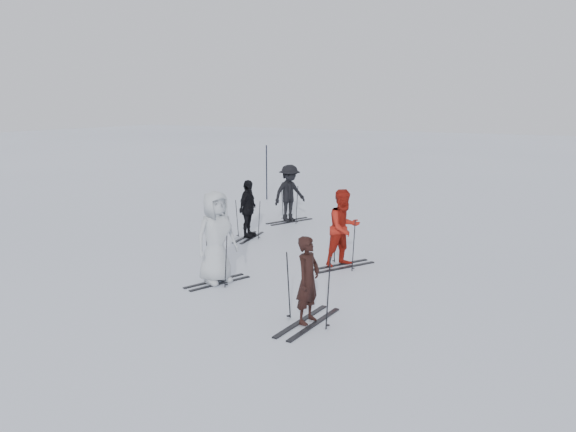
% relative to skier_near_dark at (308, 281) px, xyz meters
% --- Properties ---
extents(ground, '(120.00, 120.00, 0.00)m').
position_rel_skier_near_dark_xyz_m(ground, '(-2.55, 2.77, -0.77)').
color(ground, silver).
rests_on(ground, ground).
extents(skier_near_dark, '(0.39, 0.58, 1.54)m').
position_rel_skier_near_dark_xyz_m(skier_near_dark, '(0.00, 0.00, 0.00)').
color(skier_near_dark, black).
rests_on(skier_near_dark, ground).
extents(skier_red, '(1.02, 1.10, 1.82)m').
position_rel_skier_near_dark_xyz_m(skier_red, '(-0.89, 3.49, 0.14)').
color(skier_red, '#A41D12').
rests_on(skier_red, ground).
extents(skier_grey, '(0.92, 1.12, 1.97)m').
position_rel_skier_near_dark_xyz_m(skier_grey, '(-2.74, 1.03, 0.21)').
color(skier_grey, silver).
rests_on(skier_grey, ground).
extents(skier_uphill_left, '(0.55, 1.01, 1.64)m').
position_rel_skier_near_dark_xyz_m(skier_uphill_left, '(-4.41, 4.74, 0.05)').
color(skier_uphill_left, black).
rests_on(skier_uphill_left, ground).
extents(skier_uphill_far, '(1.07, 1.34, 1.82)m').
position_rel_skier_near_dark_xyz_m(skier_uphill_far, '(-4.48, 7.25, 0.14)').
color(skier_uphill_far, black).
rests_on(skier_uphill_far, ground).
extents(skis_near_dark, '(1.82, 1.02, 1.30)m').
position_rel_skier_near_dark_xyz_m(skis_near_dark, '(0.00, 0.00, -0.12)').
color(skis_near_dark, black).
rests_on(skis_near_dark, ground).
extents(skis_red, '(1.91, 1.58, 1.23)m').
position_rel_skier_near_dark_xyz_m(skis_red, '(-0.89, 3.49, -0.16)').
color(skis_red, black).
rests_on(skis_red, ground).
extents(skis_grey, '(1.75, 1.30, 1.14)m').
position_rel_skier_near_dark_xyz_m(skis_grey, '(-2.74, 1.03, -0.20)').
color(skis_grey, black).
rests_on(skis_grey, ground).
extents(skis_uphill_left, '(1.65, 1.05, 1.12)m').
position_rel_skier_near_dark_xyz_m(skis_uphill_left, '(-4.41, 4.74, -0.21)').
color(skis_uphill_left, black).
rests_on(skis_uphill_left, ground).
extents(skis_uphill_far, '(1.93, 1.49, 1.25)m').
position_rel_skier_near_dark_xyz_m(skis_uphill_far, '(-4.48, 7.25, -0.15)').
color(skis_uphill_far, black).
rests_on(skis_uphill_far, ground).
extents(piste_marker, '(0.06, 0.06, 2.15)m').
position_rel_skier_near_dark_xyz_m(piste_marker, '(-7.35, 10.47, 0.30)').
color(piste_marker, black).
rests_on(piste_marker, ground).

